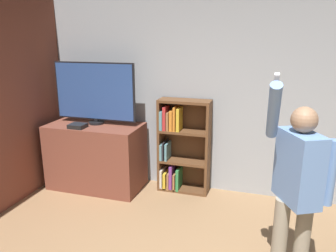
# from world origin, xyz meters

# --- Properties ---
(wall_back) EXTENTS (7.15, 0.09, 2.70)m
(wall_back) POSITION_xyz_m (0.01, 2.80, 1.35)
(wall_back) COLOR #9EA3A8
(wall_back) RESTS_ON ground_plane
(tv_ledge) EXTENTS (1.31, 0.68, 0.93)m
(tv_ledge) POSITION_xyz_m (-1.81, 2.37, 0.46)
(tv_ledge) COLOR brown
(tv_ledge) RESTS_ON ground_plane
(television) EXTENTS (1.19, 0.22, 0.86)m
(television) POSITION_xyz_m (-1.81, 2.43, 1.37)
(television) COLOR black
(television) RESTS_ON tv_ledge
(game_console) EXTENTS (0.21, 0.19, 0.06)m
(game_console) POSITION_xyz_m (-1.94, 2.15, 0.96)
(game_console) COLOR black
(game_console) RESTS_ON tv_ledge
(bookshelf) EXTENTS (0.71, 0.28, 1.30)m
(bookshelf) POSITION_xyz_m (-0.64, 2.61, 0.63)
(bookshelf) COLOR brown
(bookshelf) RESTS_ON ground_plane
(person) EXTENTS (0.56, 0.54, 1.87)m
(person) POSITION_xyz_m (0.76, 1.11, 0.96)
(person) COLOR gray
(person) RESTS_ON ground_plane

